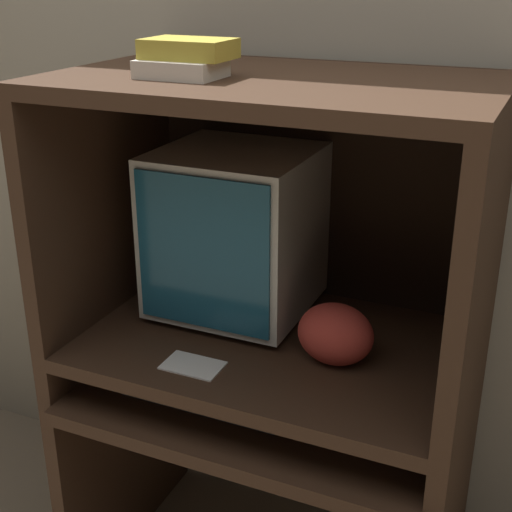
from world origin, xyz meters
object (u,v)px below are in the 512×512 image
(snack_bag, at_px, (335,334))
(keyboard, at_px, (208,395))
(book_stack, at_px, (185,58))
(crt_monitor, at_px, (236,231))
(mouse, at_px, (307,422))

(snack_bag, bearing_deg, keyboard, -163.70)
(keyboard, bearing_deg, snack_bag, 16.30)
(snack_bag, xyz_separation_m, book_stack, (-0.34, -0.04, 0.60))
(crt_monitor, distance_m, snack_bag, 0.39)
(crt_monitor, relative_size, keyboard, 1.06)
(book_stack, bearing_deg, crt_monitor, 85.05)
(crt_monitor, distance_m, book_stack, 0.49)
(keyboard, distance_m, mouse, 0.26)
(keyboard, distance_m, book_stack, 0.80)
(keyboard, bearing_deg, book_stack, 142.20)
(snack_bag, relative_size, book_stack, 0.95)
(crt_monitor, xyz_separation_m, mouse, (0.30, -0.25, -0.34))
(mouse, relative_size, snack_bag, 0.34)
(mouse, relative_size, book_stack, 0.32)
(crt_monitor, bearing_deg, mouse, -39.99)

